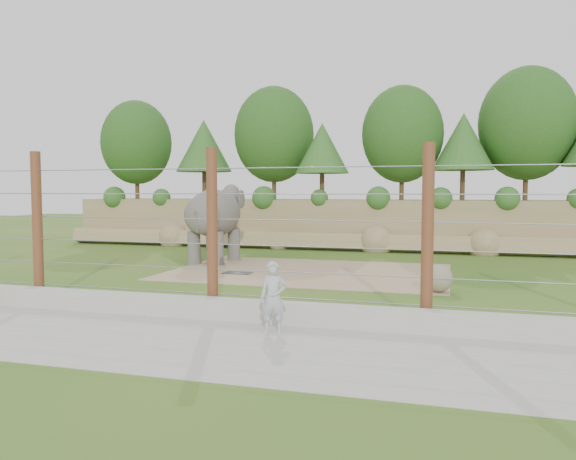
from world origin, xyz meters
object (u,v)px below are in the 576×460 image
(elephant, at_px, (214,224))
(barrier_fence, at_px, (212,232))
(stone_ball, at_px, (439,279))
(zookeeper, at_px, (273,298))

(elephant, relative_size, barrier_fence, 0.19)
(elephant, distance_m, stone_ball, 10.33)
(stone_ball, relative_size, zookeeper, 0.52)
(elephant, bearing_deg, zookeeper, -58.86)
(stone_ball, xyz_separation_m, barrier_fence, (-5.18, -4.47, 1.58))
(stone_ball, distance_m, barrier_fence, 7.02)
(stone_ball, bearing_deg, elephant, 152.91)
(elephant, relative_size, stone_ball, 4.95)
(barrier_fence, bearing_deg, elephant, 113.41)
(zookeeper, bearing_deg, barrier_fence, 130.89)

